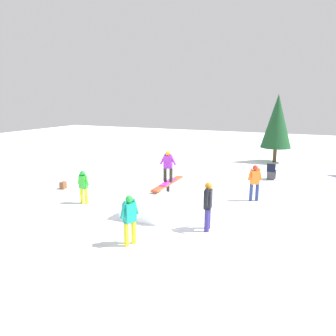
% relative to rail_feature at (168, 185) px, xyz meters
% --- Properties ---
extents(ground_plane, '(60.00, 60.00, 0.00)m').
position_rel_rail_feature_xyz_m(ground_plane, '(0.00, 0.00, -0.70)').
color(ground_plane, white).
extents(rail_feature, '(2.61, 0.28, 0.83)m').
position_rel_rail_feature_xyz_m(rail_feature, '(0.00, 0.00, 0.00)').
color(rail_feature, black).
rests_on(rail_feature, ground).
extents(snow_kicker_ramp, '(1.80, 1.50, 0.67)m').
position_rel_rail_feature_xyz_m(snow_kicker_ramp, '(-1.68, -0.00, -0.37)').
color(snow_kicker_ramp, white).
rests_on(snow_kicker_ramp, ground).
extents(main_rider_on_rail, '(1.32, 0.71, 1.31)m').
position_rel_rail_feature_xyz_m(main_rider_on_rail, '(0.00, 0.00, 0.77)').
color(main_rider_on_rail, '#D2259F').
rests_on(main_rider_on_rail, rail_feature).
extents(bystander_orange, '(0.43, 0.57, 1.52)m').
position_rel_rail_feature_xyz_m(bystander_orange, '(1.59, -3.21, 0.15)').
color(bystander_orange, navy).
rests_on(bystander_orange, ground).
extents(bystander_teal, '(0.64, 0.32, 1.50)m').
position_rel_rail_feature_xyz_m(bystander_teal, '(-4.15, -0.67, 0.14)').
color(bystander_teal, gold).
rests_on(bystander_teal, ground).
extents(bystander_green, '(0.24, 0.63, 1.36)m').
position_rel_rail_feature_xyz_m(bystander_green, '(-1.60, 3.02, 0.06)').
color(bystander_green, '#CED31F').
rests_on(bystander_green, ground).
extents(bystander_black, '(0.73, 0.28, 1.59)m').
position_rel_rail_feature_xyz_m(bystander_black, '(-2.17, -2.39, 0.19)').
color(bystander_black, navy).
rests_on(bystander_black, ground).
extents(loose_snowboard_white, '(0.72, 1.55, 0.02)m').
position_rel_rail_feature_xyz_m(loose_snowboard_white, '(3.37, 1.47, -0.69)').
color(loose_snowboard_white, silver).
rests_on(loose_snowboard_white, ground).
extents(folding_chair, '(0.47, 0.47, 0.88)m').
position_rel_rail_feature_xyz_m(folding_chair, '(5.67, -3.38, -0.29)').
color(folding_chair, '#3F3F44').
rests_on(folding_chair, ground).
extents(backpack_on_snow, '(0.33, 0.26, 0.34)m').
position_rel_rail_feature_xyz_m(backpack_on_snow, '(-0.25, 5.32, -0.53)').
color(backpack_on_snow, brown).
rests_on(backpack_on_snow, ground).
extents(pine_tree_near, '(1.97, 1.97, 4.48)m').
position_rel_rail_feature_xyz_m(pine_tree_near, '(10.76, -2.96, 2.02)').
color(pine_tree_near, '#4C331E').
rests_on(pine_tree_near, ground).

